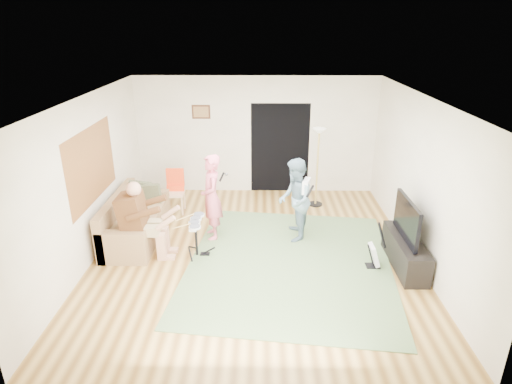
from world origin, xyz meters
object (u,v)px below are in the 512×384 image
singer (212,197)px  torchiere_lamp (318,154)px  tv_cabinet (405,252)px  television (407,219)px  guitar_spare (374,255)px  sofa (132,224)px  guitarist (295,200)px  dining_chair (175,197)px  drum_kit (196,240)px

singer → torchiere_lamp: bearing=112.5°
tv_cabinet → television: television is taller
singer → guitar_spare: 3.02m
sofa → tv_cabinet: size_ratio=1.46×
torchiere_lamp → television: torchiere_lamp is taller
guitarist → television: (1.72, -0.96, 0.08)m
dining_chair → torchiere_lamp: bearing=6.0°
singer → torchiere_lamp: torchiere_lamp is taller
torchiere_lamp → singer: bearing=-143.8°
television → guitarist: bearing=150.8°
singer → dining_chair: bearing=-155.7°
guitar_spare → television: 0.78m
guitarist → dining_chair: size_ratio=1.68×
torchiere_lamp → dining_chair: 3.17m
sofa → guitarist: (3.02, 0.02, 0.50)m
sofa → guitarist: 3.06m
torchiere_lamp → television: bearing=-66.1°
guitarist → torchiere_lamp: 1.74m
dining_chair → tv_cabinet: bearing=-28.4°
singer → guitarist: size_ratio=1.04×
singer → guitarist: singer is taller
drum_kit → tv_cabinet: drum_kit is taller
sofa → television: television is taller
tv_cabinet → guitarist: bearing=151.4°
sofa → singer: 1.59m
television → guitar_spare: bearing=-173.1°
dining_chair → television: size_ratio=0.85×
tv_cabinet → television: bearing=180.0°
guitarist → guitar_spare: 1.70m
singer → dining_chair: singer is taller
sofa → torchiere_lamp: bearing=23.9°
guitar_spare → dining_chair: bearing=149.0°
drum_kit → singer: singer is taller
guitarist → tv_cabinet: (1.77, -0.96, -0.52)m
singer → tv_cabinet: (3.29, -0.99, -0.56)m
sofa → tv_cabinet: sofa is taller
sofa → torchiere_lamp: torchiere_lamp is taller
singer → tv_cabinet: size_ratio=1.15×
guitar_spare → tv_cabinet: 0.52m
singer → guitarist: (1.52, -0.03, -0.03)m
dining_chair → tv_cabinet: dining_chair is taller
sofa → tv_cabinet: (4.79, -0.94, -0.03)m
tv_cabinet → dining_chair: bearing=152.9°
torchiere_lamp → dining_chair: torchiere_lamp is taller
drum_kit → guitar_spare: 3.00m
dining_chair → television: television is taller
dining_chair → television: (4.16, -2.16, 0.52)m
dining_chair → tv_cabinet: 4.73m
drum_kit → singer: bearing=73.5°
dining_chair → sofa: bearing=-117.0°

